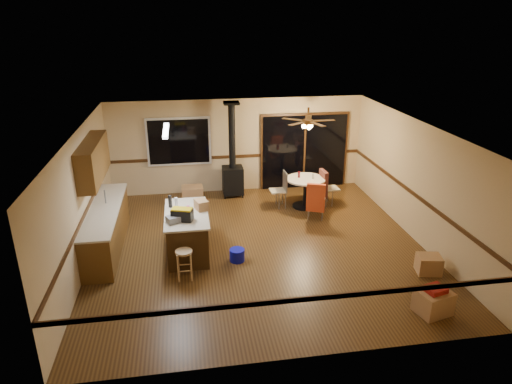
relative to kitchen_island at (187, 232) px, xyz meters
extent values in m
plane|color=#4A2F14|center=(1.50, 0.00, -0.45)|extent=(7.00, 7.00, 0.00)
plane|color=silver|center=(1.50, 0.00, 2.15)|extent=(7.00, 7.00, 0.00)
plane|color=tan|center=(1.50, 3.50, 0.85)|extent=(7.00, 0.00, 7.00)
plane|color=tan|center=(1.50, -3.50, 0.85)|extent=(7.00, 0.00, 7.00)
plane|color=tan|center=(-2.00, 0.00, 0.85)|extent=(0.00, 7.00, 7.00)
plane|color=tan|center=(5.00, 0.00, 0.85)|extent=(0.00, 7.00, 7.00)
cube|color=black|center=(-0.10, 3.45, 1.05)|extent=(1.72, 0.10, 1.32)
cube|color=black|center=(3.40, 3.45, 0.60)|extent=(2.52, 0.10, 2.10)
cube|color=brown|center=(-1.70, 0.50, -0.02)|extent=(0.60, 3.00, 0.86)
cube|color=#C5B599|center=(-1.70, 0.50, 0.43)|extent=(0.64, 3.04, 0.04)
cube|color=brown|center=(-1.83, 0.70, 1.45)|extent=(0.35, 2.00, 0.80)
cube|color=#36220D|center=(0.00, 0.00, -0.02)|extent=(0.80, 1.60, 0.86)
cube|color=#C5B599|center=(0.00, 0.00, 0.43)|extent=(0.88, 1.68, 0.04)
cube|color=black|center=(1.30, 3.05, 0.00)|extent=(0.55, 0.50, 0.75)
cylinder|color=black|center=(1.30, 3.05, 1.26)|extent=(0.18, 0.18, 1.77)
cylinder|color=brown|center=(3.06, 1.98, 1.80)|extent=(0.24, 0.24, 0.10)
cylinder|color=brown|center=(3.06, 1.98, 2.07)|extent=(0.05, 0.05, 0.16)
sphere|color=#FFD88C|center=(3.06, 1.98, 1.68)|extent=(0.16, 0.16, 0.16)
cube|color=white|center=(-0.30, 0.30, 2.11)|extent=(0.10, 1.20, 0.04)
cube|color=slate|center=(-0.18, -0.38, 0.51)|extent=(0.45, 0.37, 0.12)
cube|color=black|center=(-0.08, -0.36, 0.56)|extent=(0.46, 0.33, 0.23)
cube|color=gold|center=(-0.08, -0.36, 0.69)|extent=(0.43, 0.32, 0.03)
cube|color=#A47649|center=(0.32, 0.13, 0.55)|extent=(0.31, 0.36, 0.21)
cylinder|color=black|center=(-0.32, 0.36, 0.58)|extent=(0.08, 0.08, 0.26)
cylinder|color=#D84C8C|center=(0.04, -0.12, 0.55)|extent=(0.08, 0.08, 0.20)
cylinder|color=white|center=(-0.20, 0.39, 0.54)|extent=(0.08, 0.08, 0.19)
cylinder|color=tan|center=(-0.08, -1.04, -0.16)|extent=(0.37, 0.37, 0.59)
cylinder|color=#0C10AE|center=(0.98, -0.54, -0.33)|extent=(0.34, 0.34, 0.25)
cylinder|color=black|center=(3.06, 1.98, -0.43)|extent=(0.63, 0.63, 0.04)
cylinder|color=black|center=(3.06, 1.98, -0.06)|extent=(0.10, 0.10, 0.70)
cylinder|color=#C5B599|center=(3.06, 1.98, 0.31)|extent=(1.01, 1.01, 0.04)
cylinder|color=#590C14|center=(2.91, 2.08, 0.41)|extent=(0.07, 0.07, 0.16)
cylinder|color=beige|center=(3.24, 1.93, 0.40)|extent=(0.08, 0.08, 0.14)
cube|color=#C0B48E|center=(2.36, 2.08, 0.00)|extent=(0.41, 0.41, 0.03)
cube|color=slate|center=(2.55, 2.09, 0.25)|extent=(0.04, 0.40, 0.50)
cube|color=#C0B48E|center=(3.16, 1.28, 0.00)|extent=(0.52, 0.52, 0.03)
cube|color=slate|center=(3.08, 1.11, 0.25)|extent=(0.38, 0.18, 0.50)
cube|color=#C03B16|center=(3.08, 1.09, 0.15)|extent=(0.44, 0.26, 0.70)
cube|color=#C0B48E|center=(3.76, 2.03, 0.00)|extent=(0.42, 0.42, 0.03)
cube|color=slate|center=(3.57, 2.02, 0.25)|extent=(0.05, 0.40, 0.50)
cube|color=#4B221C|center=(3.55, 2.02, 0.15)|extent=(0.12, 0.44, 0.70)
cube|color=#A47649|center=(0.18, 2.75, -0.23)|extent=(0.56, 0.45, 0.44)
cube|color=#A47649|center=(4.01, -2.79, -0.25)|extent=(0.63, 0.57, 0.41)
cube|color=#A47649|center=(4.59, -1.58, -0.27)|extent=(0.51, 0.46, 0.36)
cube|color=maroon|center=(4.01, -2.79, 0.00)|extent=(0.38, 0.35, 0.09)
camera|label=1|loc=(0.05, -8.67, 4.23)|focal=32.00mm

